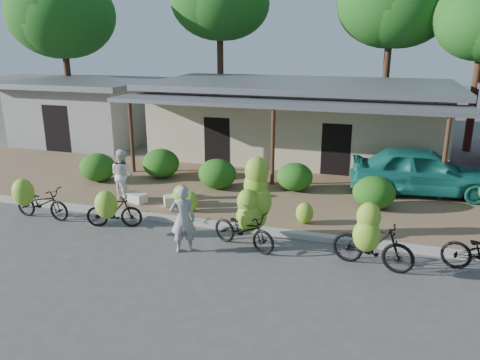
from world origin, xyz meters
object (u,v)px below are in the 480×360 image
Objects in this scene: tree_near_right at (480,20)px; bike_far_left at (39,201)px; sack_far at (135,197)px; vendor at (183,219)px; teal_van at (422,171)px; tree_back_left at (60,13)px; bike_right at (372,241)px; sack_near at (178,200)px; bike_left at (112,209)px; bystander at (122,174)px; bike_center at (250,212)px; tree_center_right at (388,2)px.

tree_near_right is 4.07× the size of bike_far_left.
vendor reaches higher than sack_far.
tree_near_right is 9.72m from teal_van.
teal_van reaches higher than bike_far_left.
bike_right is at bearing -35.69° from tree_back_left.
tree_back_left is 1.14× the size of tree_near_right.
sack_near is (-5.98, 2.46, -0.46)m from bike_right.
bike_left is 0.83× the size of bike_right.
tree_near_right is at bearing -147.00° from vendor.
sack_far is at bearing -176.32° from bystander.
bike_right is at bearing -109.21° from bike_left.
teal_van is at bearing -105.99° from tree_near_right.
sack_far is at bearing 85.21° from bike_right.
teal_van is at bearing -160.23° from vendor.
sack_near is 8.16m from teal_van.
tree_back_left is at bearing 35.20° from bike_far_left.
bike_right is 1.15× the size of vendor.
sack_far is at bearing -45.59° from tree_back_left.
tree_back_left is 17.00m from bike_left.
bystander is (-3.39, 2.81, 0.08)m from vendor.
vendor is (1.47, -2.83, 0.59)m from sack_near.
bike_center is 3.10m from bike_right.
bike_left is at bearing -127.99° from tree_near_right.
tree_center_right is 11.80m from teal_van.
bike_far_left is 2.45m from bike_left.
tree_near_right is 16.03m from sack_near.
tree_near_right is (21.00, 1.50, -0.54)m from tree_back_left.
sack_near is 0.18× the size of teal_van.
sack_far is 0.44× the size of vendor.
sack_near is at bearing -41.65° from bike_left.
tree_back_left is 20.57m from teal_van.
bike_center is (14.29, -11.91, -5.58)m from tree_back_left.
bike_left is at bearing 113.18° from bike_center.
tree_center_right reaches higher than bike_right.
bike_left is 2.58m from vendor.
teal_van is (8.77, 3.63, 0.65)m from sack_far.
bike_far_left reaches higher than sack_far.
bike_center is at bearing 134.76° from teal_van.
sack_far is at bearing -70.13° from vendor.
bystander is at bearing 85.38° from bike_right.
tree_center_right is 10.59× the size of sack_near.
tree_back_left reaches higher than bike_right.
bike_far_left is 2.19× the size of sack_near.
sack_near is (3.45, 2.15, -0.32)m from bike_far_left.
tree_back_left reaches higher than bike_left.
tree_near_right is 10.09× the size of sack_far.
bike_far_left is 0.81× the size of bike_center.
teal_van reaches higher than bike_left.
tree_center_right is 4.84× the size of bike_far_left.
bystander is 0.35× the size of teal_van.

